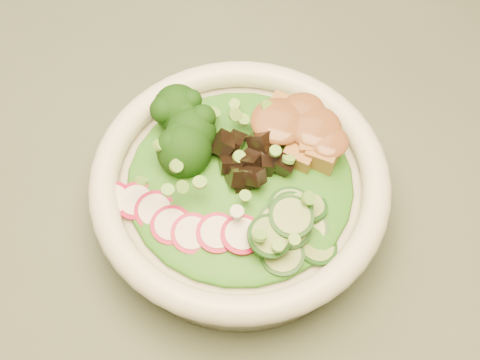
% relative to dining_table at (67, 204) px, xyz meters
% --- Properties ---
extents(dining_table, '(1.20, 0.80, 0.75)m').
position_rel_dining_table_xyz_m(dining_table, '(0.00, 0.00, 0.00)').
color(dining_table, black).
rests_on(dining_table, ground).
extents(salad_bowl, '(0.24, 0.24, 0.06)m').
position_rel_dining_table_xyz_m(salad_bowl, '(0.19, 0.00, 0.15)').
color(salad_bowl, white).
rests_on(salad_bowl, dining_table).
extents(lettuce_bed, '(0.18, 0.18, 0.02)m').
position_rel_dining_table_xyz_m(lettuce_bed, '(0.19, 0.00, 0.17)').
color(lettuce_bed, '#206615').
rests_on(lettuce_bed, salad_bowl).
extents(broccoli_florets, '(0.08, 0.07, 0.04)m').
position_rel_dining_table_xyz_m(broccoli_florets, '(0.14, 0.03, 0.18)').
color(broccoli_florets, black).
rests_on(broccoli_florets, salad_bowl).
extents(radish_slices, '(0.10, 0.05, 0.02)m').
position_rel_dining_table_xyz_m(radish_slices, '(0.17, -0.05, 0.17)').
color(radish_slices, maroon).
rests_on(radish_slices, salad_bowl).
extents(cucumber_slices, '(0.07, 0.07, 0.03)m').
position_rel_dining_table_xyz_m(cucumber_slices, '(0.25, -0.02, 0.18)').
color(cucumber_slices, '#8EB464').
rests_on(cucumber_slices, salad_bowl).
extents(mushroom_heap, '(0.07, 0.07, 0.03)m').
position_rel_dining_table_xyz_m(mushroom_heap, '(0.20, 0.01, 0.18)').
color(mushroom_heap, black).
rests_on(mushroom_heap, salad_bowl).
extents(tofu_cubes, '(0.09, 0.06, 0.03)m').
position_rel_dining_table_xyz_m(tofu_cubes, '(0.22, 0.05, 0.18)').
color(tofu_cubes, olive).
rests_on(tofu_cubes, salad_bowl).
extents(peanut_sauce, '(0.06, 0.05, 0.01)m').
position_rel_dining_table_xyz_m(peanut_sauce, '(0.22, 0.05, 0.19)').
color(peanut_sauce, brown).
rests_on(peanut_sauce, tofu_cubes).
extents(scallion_garnish, '(0.17, 0.17, 0.02)m').
position_rel_dining_table_xyz_m(scallion_garnish, '(0.19, 0.00, 0.19)').
color(scallion_garnish, '#67A83B').
rests_on(scallion_garnish, salad_bowl).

